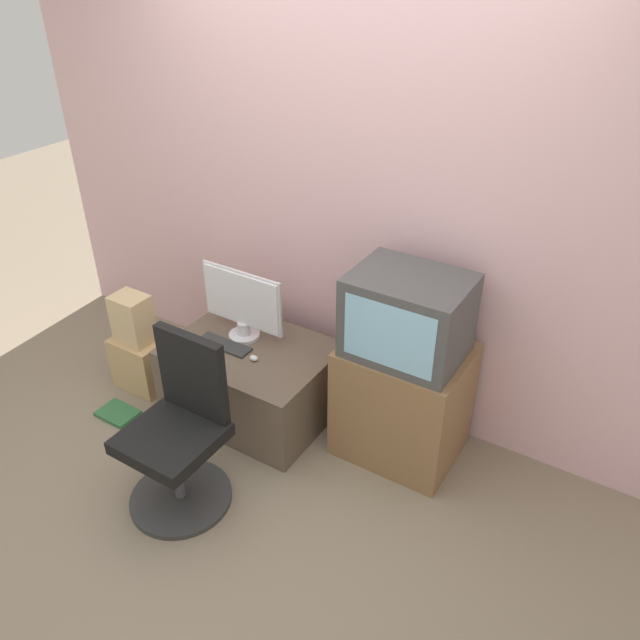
{
  "coord_description": "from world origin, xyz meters",
  "views": [
    {
      "loc": [
        1.54,
        -1.43,
        2.46
      ],
      "look_at": [
        0.06,
        0.95,
        0.7
      ],
      "focal_mm": 35.0,
      "sensor_mm": 36.0,
      "label": 1
    }
  ],
  "objects_px": {
    "main_monitor": "(242,304)",
    "mouse": "(254,358)",
    "cardboard_box_lower": "(141,363)",
    "keyboard": "(224,345)",
    "office_chair": "(180,438)",
    "crt_tv": "(408,316)",
    "book": "(118,413)"
  },
  "relations": [
    {
      "from": "main_monitor",
      "to": "mouse",
      "type": "bearing_deg",
      "value": -40.72
    },
    {
      "from": "cardboard_box_lower",
      "to": "keyboard",
      "type": "bearing_deg",
      "value": 10.81
    },
    {
      "from": "keyboard",
      "to": "office_chair",
      "type": "xyz_separation_m",
      "value": [
        0.25,
        -0.65,
        -0.08
      ]
    },
    {
      "from": "keyboard",
      "to": "mouse",
      "type": "relative_size",
      "value": 6.54
    },
    {
      "from": "office_chair",
      "to": "main_monitor",
      "type": "bearing_deg",
      "value": 104.97
    },
    {
      "from": "office_chair",
      "to": "cardboard_box_lower",
      "type": "height_order",
      "value": "office_chair"
    },
    {
      "from": "crt_tv",
      "to": "cardboard_box_lower",
      "type": "height_order",
      "value": "crt_tv"
    },
    {
      "from": "crt_tv",
      "to": "office_chair",
      "type": "distance_m",
      "value": 1.25
    },
    {
      "from": "crt_tv",
      "to": "keyboard",
      "type": "bearing_deg",
      "value": -168.65
    },
    {
      "from": "mouse",
      "to": "book",
      "type": "height_order",
      "value": "mouse"
    },
    {
      "from": "keyboard",
      "to": "office_chair",
      "type": "bearing_deg",
      "value": -68.99
    },
    {
      "from": "mouse",
      "to": "crt_tv",
      "type": "height_order",
      "value": "crt_tv"
    },
    {
      "from": "mouse",
      "to": "crt_tv",
      "type": "bearing_deg",
      "value": 16.19
    },
    {
      "from": "mouse",
      "to": "cardboard_box_lower",
      "type": "bearing_deg",
      "value": -173.79
    },
    {
      "from": "keyboard",
      "to": "mouse",
      "type": "distance_m",
      "value": 0.23
    },
    {
      "from": "office_chair",
      "to": "book",
      "type": "height_order",
      "value": "office_chair"
    },
    {
      "from": "office_chair",
      "to": "book",
      "type": "relative_size",
      "value": 3.86
    },
    {
      "from": "main_monitor",
      "to": "keyboard",
      "type": "distance_m",
      "value": 0.26
    },
    {
      "from": "keyboard",
      "to": "book",
      "type": "distance_m",
      "value": 0.8
    },
    {
      "from": "main_monitor",
      "to": "cardboard_box_lower",
      "type": "height_order",
      "value": "main_monitor"
    },
    {
      "from": "main_monitor",
      "to": "cardboard_box_lower",
      "type": "xyz_separation_m",
      "value": [
        -0.64,
        -0.26,
        -0.5
      ]
    },
    {
      "from": "cardboard_box_lower",
      "to": "mouse",
      "type": "bearing_deg",
      "value": 6.21
    },
    {
      "from": "cardboard_box_lower",
      "to": "office_chair",
      "type": "bearing_deg",
      "value": -31.97
    },
    {
      "from": "main_monitor",
      "to": "mouse",
      "type": "height_order",
      "value": "main_monitor"
    },
    {
      "from": "office_chair",
      "to": "crt_tv",
      "type": "bearing_deg",
      "value": 47.96
    },
    {
      "from": "office_chair",
      "to": "mouse",
      "type": "bearing_deg",
      "value": 91.8
    },
    {
      "from": "keyboard",
      "to": "book",
      "type": "relative_size",
      "value": 1.42
    },
    {
      "from": "main_monitor",
      "to": "office_chair",
      "type": "bearing_deg",
      "value": -75.03
    },
    {
      "from": "main_monitor",
      "to": "crt_tv",
      "type": "distance_m",
      "value": 1.0
    },
    {
      "from": "cardboard_box_lower",
      "to": "book",
      "type": "relative_size",
      "value": 1.45
    },
    {
      "from": "mouse",
      "to": "office_chair",
      "type": "xyz_separation_m",
      "value": [
        0.02,
        -0.62,
        -0.09
      ]
    },
    {
      "from": "office_chair",
      "to": "cardboard_box_lower",
      "type": "relative_size",
      "value": 2.66
    }
  ]
}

